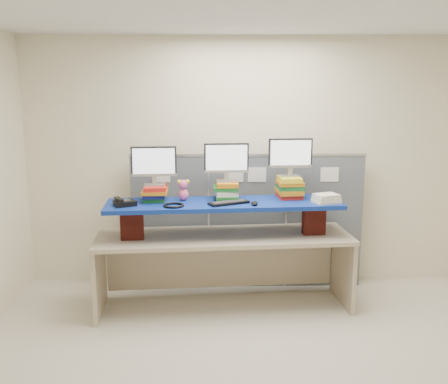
{
  "coord_description": "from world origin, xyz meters",
  "views": [
    {
      "loc": [
        -0.38,
        -3.63,
        2.2
      ],
      "look_at": [
        -0.27,
        1.21,
        1.22
      ],
      "focal_mm": 40.0,
      "sensor_mm": 36.0,
      "label": 1
    }
  ],
  "objects_px": {
    "desk": "(224,250)",
    "monitor_left": "(154,163)",
    "blue_board": "(224,204)",
    "monitor_right": "(290,155)",
    "desk_phone": "(124,203)",
    "monitor_center": "(226,160)",
    "keyboard": "(229,203)"
  },
  "relations": [
    {
      "from": "monitor_left",
      "to": "monitor_center",
      "type": "bearing_deg",
      "value": -0.0
    },
    {
      "from": "keyboard",
      "to": "desk_phone",
      "type": "relative_size",
      "value": 1.69
    },
    {
      "from": "blue_board",
      "to": "monitor_left",
      "type": "bearing_deg",
      "value": 170.23
    },
    {
      "from": "blue_board",
      "to": "desk_phone",
      "type": "xyz_separation_m",
      "value": [
        -0.97,
        -0.15,
        0.05
      ]
    },
    {
      "from": "monitor_right",
      "to": "keyboard",
      "type": "xyz_separation_m",
      "value": [
        -0.63,
        -0.26,
        -0.43
      ]
    },
    {
      "from": "monitor_center",
      "to": "desk_phone",
      "type": "distance_m",
      "value": 1.09
    },
    {
      "from": "monitor_right",
      "to": "desk_phone",
      "type": "relative_size",
      "value": 1.81
    },
    {
      "from": "desk",
      "to": "monitor_left",
      "type": "xyz_separation_m",
      "value": [
        -0.69,
        0.07,
        0.88
      ]
    },
    {
      "from": "desk",
      "to": "blue_board",
      "type": "relative_size",
      "value": 1.12
    },
    {
      "from": "monitor_center",
      "to": "monitor_right",
      "type": "height_order",
      "value": "monitor_right"
    },
    {
      "from": "desk",
      "to": "keyboard",
      "type": "relative_size",
      "value": 6.21
    },
    {
      "from": "blue_board",
      "to": "monitor_center",
      "type": "height_order",
      "value": "monitor_center"
    },
    {
      "from": "desk_phone",
      "to": "keyboard",
      "type": "bearing_deg",
      "value": -25.03
    },
    {
      "from": "blue_board",
      "to": "monitor_center",
      "type": "relative_size",
      "value": 5.17
    },
    {
      "from": "keyboard",
      "to": "desk_phone",
      "type": "distance_m",
      "value": 1.01
    },
    {
      "from": "blue_board",
      "to": "monitor_left",
      "type": "xyz_separation_m",
      "value": [
        -0.69,
        0.07,
        0.4
      ]
    },
    {
      "from": "monitor_left",
      "to": "keyboard",
      "type": "xyz_separation_m",
      "value": [
        0.74,
        -0.16,
        -0.37
      ]
    },
    {
      "from": "monitor_center",
      "to": "desk_phone",
      "type": "height_order",
      "value": "monitor_center"
    },
    {
      "from": "monitor_left",
      "to": "monitor_center",
      "type": "height_order",
      "value": "monitor_center"
    },
    {
      "from": "desk",
      "to": "monitor_center",
      "type": "bearing_deg",
      "value": 73.35
    },
    {
      "from": "blue_board",
      "to": "monitor_left",
      "type": "relative_size",
      "value": 5.17
    },
    {
      "from": "desk",
      "to": "monitor_left",
      "type": "relative_size",
      "value": 5.78
    },
    {
      "from": "monitor_left",
      "to": "desk_phone",
      "type": "relative_size",
      "value": 1.81
    },
    {
      "from": "monitor_left",
      "to": "monitor_center",
      "type": "distance_m",
      "value": 0.72
    },
    {
      "from": "monitor_left",
      "to": "blue_board",
      "type": "bearing_deg",
      "value": -9.77
    },
    {
      "from": "monitor_left",
      "to": "desk_phone",
      "type": "xyz_separation_m",
      "value": [
        -0.27,
        -0.21,
        -0.35
      ]
    },
    {
      "from": "monitor_left",
      "to": "keyboard",
      "type": "height_order",
      "value": "monitor_left"
    },
    {
      "from": "desk",
      "to": "monitor_right",
      "type": "height_order",
      "value": "monitor_right"
    },
    {
      "from": "desk",
      "to": "monitor_left",
      "type": "distance_m",
      "value": 1.12
    },
    {
      "from": "desk",
      "to": "keyboard",
      "type": "distance_m",
      "value": 0.52
    },
    {
      "from": "blue_board",
      "to": "desk_phone",
      "type": "distance_m",
      "value": 0.98
    },
    {
      "from": "monitor_center",
      "to": "keyboard",
      "type": "relative_size",
      "value": 1.07
    }
  ]
}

